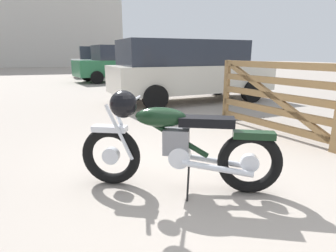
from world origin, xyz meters
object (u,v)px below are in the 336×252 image
object	(u,v)px
white_estate_far	(104,61)
dark_sedan_left	(116,63)
timber_gate	(288,96)
vintage_motorcycle	(173,144)
blue_hatchback_right	(189,69)

from	to	relation	value
white_estate_far	dark_sedan_left	bearing A→B (deg)	-85.43
timber_gate	vintage_motorcycle	bearing A→B (deg)	104.05
timber_gate	white_estate_far	bearing A→B (deg)	-6.09
vintage_motorcycle	blue_hatchback_right	xyz separation A→B (m)	(2.59, 4.96, 0.45)
vintage_motorcycle	dark_sedan_left	bearing A→B (deg)	-69.20
timber_gate	blue_hatchback_right	distance (m)	3.92
timber_gate	dark_sedan_left	distance (m)	10.99
blue_hatchback_right	timber_gate	bearing A→B (deg)	-93.28
timber_gate	blue_hatchback_right	world-z (taller)	blue_hatchback_right
timber_gate	dark_sedan_left	size ratio (longest dim) A/B	0.62
white_estate_far	timber_gate	bearing A→B (deg)	-84.38
blue_hatchback_right	dark_sedan_left	distance (m)	7.09
dark_sedan_left	white_estate_far	distance (m)	3.27
vintage_motorcycle	timber_gate	size ratio (longest dim) A/B	0.73
blue_hatchback_right	white_estate_far	world-z (taller)	white_estate_far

